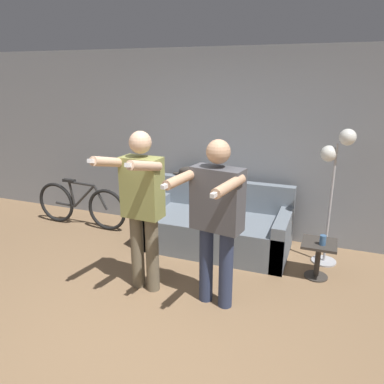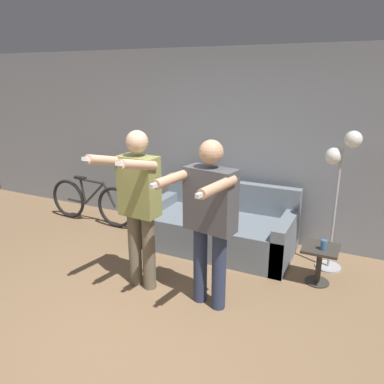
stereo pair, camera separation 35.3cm
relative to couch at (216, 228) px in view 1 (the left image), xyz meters
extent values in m
plane|color=#846647|center=(-0.04, -2.00, -0.28)|extent=(16.00, 16.00, 0.00)
cube|color=gray|center=(-0.04, 0.58, 1.02)|extent=(10.00, 0.05, 2.60)
cube|color=slate|center=(0.00, -0.04, -0.05)|extent=(1.92, 0.95, 0.45)
cube|color=slate|center=(0.00, 0.36, 0.37)|extent=(1.92, 0.14, 0.40)
cube|color=slate|center=(-0.88, -0.04, 0.02)|extent=(0.16, 0.95, 0.59)
cube|color=slate|center=(0.88, -0.04, 0.02)|extent=(0.16, 0.95, 0.59)
cylinder|color=#6B604C|center=(-0.50, -1.25, 0.14)|extent=(0.14, 0.14, 0.83)
cylinder|color=#6B604C|center=(-0.32, -1.26, 0.14)|extent=(0.14, 0.14, 0.83)
cube|color=#8C8E4C|center=(-0.41, -1.26, 0.87)|extent=(0.42, 0.24, 0.63)
sphere|color=#D8AD8C|center=(-0.41, -1.26, 1.33)|extent=(0.22, 0.22, 0.22)
cylinder|color=#D8AD8C|center=(-0.62, -1.49, 1.17)|extent=(0.12, 0.51, 0.20)
cube|color=white|center=(-0.63, -1.73, 1.23)|extent=(0.04, 0.13, 0.06)
cylinder|color=#D8AD8C|center=(-0.23, -1.51, 1.17)|extent=(0.12, 0.51, 0.20)
cube|color=white|center=(-0.24, -1.76, 1.23)|extent=(0.04, 0.13, 0.06)
cylinder|color=#2D3856|center=(0.28, -1.24, 0.13)|extent=(0.14, 0.14, 0.81)
cylinder|color=#2D3856|center=(0.50, -1.28, 0.13)|extent=(0.14, 0.14, 0.81)
cube|color=#4C4C51|center=(0.39, -1.26, 0.84)|extent=(0.52, 0.30, 0.61)
sphere|color=tan|center=(0.39, -1.26, 1.30)|extent=(0.23, 0.23, 0.23)
cylinder|color=tan|center=(0.12, -1.47, 1.07)|extent=(0.17, 0.51, 0.10)
cube|color=white|center=(0.07, -1.71, 1.07)|extent=(0.06, 0.12, 0.04)
cylinder|color=tan|center=(0.58, -1.55, 1.07)|extent=(0.17, 0.51, 0.10)
cube|color=white|center=(0.53, -1.79, 1.07)|extent=(0.06, 0.12, 0.04)
ellipsoid|color=#3D3833|center=(-0.50, 0.36, 0.64)|extent=(0.37, 0.12, 0.15)
sphere|color=#3D3833|center=(-0.34, 0.36, 0.69)|extent=(0.11, 0.11, 0.11)
ellipsoid|color=#3D3833|center=(-0.70, 0.38, 0.59)|extent=(0.21, 0.04, 0.04)
cone|color=#3D3833|center=(-0.36, 0.34, 0.74)|extent=(0.03, 0.03, 0.03)
cone|color=#3D3833|center=(-0.36, 0.38, 0.74)|extent=(0.03, 0.03, 0.03)
cylinder|color=#B2B2B7|center=(1.39, 0.06, -0.27)|extent=(0.30, 0.30, 0.02)
cylinder|color=#B2B2B7|center=(1.39, 0.06, 0.47)|extent=(0.03, 0.03, 1.49)
sphere|color=white|center=(1.49, 0.06, 1.30)|extent=(0.19, 0.19, 0.19)
sphere|color=white|center=(1.31, 0.06, 1.10)|extent=(0.19, 0.19, 0.19)
cylinder|color=#38332D|center=(1.33, -0.36, -0.27)|extent=(0.27, 0.27, 0.02)
cylinder|color=#38332D|center=(1.33, -0.36, -0.07)|extent=(0.06, 0.06, 0.41)
cube|color=#38332D|center=(1.33, -0.36, 0.15)|extent=(0.38, 0.38, 0.03)
cylinder|color=#3D6693|center=(1.36, -0.41, 0.22)|extent=(0.07, 0.07, 0.11)
torus|color=black|center=(-1.69, -0.03, 0.05)|extent=(0.64, 0.05, 0.64)
torus|color=black|center=(-2.62, -0.03, 0.05)|extent=(0.64, 0.05, 0.64)
cylinder|color=#282828|center=(-2.08, -0.03, 0.21)|extent=(0.41, 0.04, 0.39)
cylinder|color=#282828|center=(-2.30, -0.03, 0.22)|extent=(0.10, 0.04, 0.39)
cylinder|color=#282828|center=(-2.11, -0.03, 0.41)|extent=(0.45, 0.04, 0.05)
cylinder|color=#282828|center=(-2.45, -0.03, 0.04)|extent=(0.35, 0.04, 0.05)
cylinder|color=#282828|center=(-1.79, -0.03, 0.22)|extent=(0.22, 0.04, 0.37)
cube|color=black|center=(-2.34, -0.03, 0.43)|extent=(0.20, 0.07, 0.04)
camera|label=1|loc=(1.36, -4.46, 1.96)|focal=35.00mm
camera|label=2|loc=(1.68, -4.32, 1.96)|focal=35.00mm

